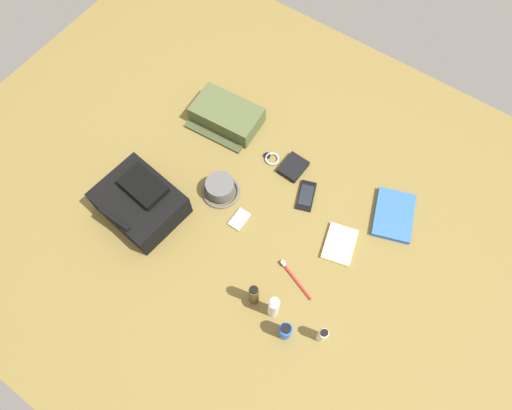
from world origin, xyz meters
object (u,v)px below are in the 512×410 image
deodorant_spray (285,331)px  cell_phone (306,196)px  toothpaste_tube (273,307)px  wallet (293,167)px  paperback_novel (394,215)px  backpack (140,202)px  bucket_hat (220,188)px  wristwatch (271,158)px  media_player (239,219)px  cologne_bottle (254,295)px  toiletry_pouch (226,116)px  lotion_bottle (322,335)px  toothbrush (294,277)px  notepad (340,244)px

deodorant_spray → cell_phone: deodorant_spray is taller
deodorant_spray → cell_phone: size_ratio=0.83×
toothpaste_tube → wallet: size_ratio=1.54×
paperback_novel → cell_phone: bearing=20.6°
backpack → bucket_hat: 0.31m
bucket_hat → wristwatch: bearing=-108.5°
toothpaste_tube → media_player: bearing=-36.1°
cologne_bottle → wallet: cologne_bottle is taller
backpack → cell_phone: backpack is taller
toothpaste_tube → cologne_bottle: 0.08m
toiletry_pouch → lotion_bottle: bearing=145.9°
cologne_bottle → toothbrush: 0.18m
cologne_bottle → wristwatch: cologne_bottle is taller
toothbrush → deodorant_spray: bearing=113.4°
wallet → notepad: (-0.33, 0.18, -0.00)m
cell_phone → deodorant_spray: bearing=114.0°
toiletry_pouch → lotion_bottle: size_ratio=2.65×
toiletry_pouch → paperback_novel: toiletry_pouch is taller
backpack → toothpaste_tube: toothpaste_tube is taller
lotion_bottle → paperback_novel: size_ratio=0.46×
cologne_bottle → backpack: bearing=-4.7°
backpack → media_player: backpack is taller
backpack → media_player: 0.39m
wristwatch → media_player: bearing=99.6°
toiletry_pouch → paperback_novel: (-0.80, -0.01, -0.03)m
toiletry_pouch → paperback_novel: bearing=-179.3°
toothbrush → wallet: size_ratio=1.57×
media_player → deodorant_spray: bearing=145.5°
toothpaste_tube → wallet: toothpaste_tube is taller
backpack → lotion_bottle: 0.83m
toothbrush → notepad: 0.22m
wristwatch → wallet: 0.10m
deodorant_spray → toothbrush: deodorant_spray is taller
paperback_novel → media_player: (0.49, 0.36, -0.00)m
toothbrush → wristwatch: bearing=-46.8°
media_player → wristwatch: same height
lotion_bottle → deodorant_spray: bearing=29.0°
toiletry_pouch → toothbrush: 0.75m
backpack → wallet: backpack is taller
lotion_bottle → toothbrush: bearing=-33.4°
cell_phone → toothbrush: 0.34m
media_player → toothbrush: size_ratio=0.49×
backpack → lotion_bottle: size_ratio=2.94×
paperback_novel → cell_phone: (0.33, 0.12, -0.00)m
cell_phone → toiletry_pouch: bearing=-13.3°
deodorant_spray → paperback_novel: bearing=-99.6°
paperback_novel → notepad: bearing=63.3°
deodorant_spray → paperback_novel: size_ratio=0.49×
bucket_hat → lotion_bottle: lotion_bottle is taller
cell_phone → toothpaste_tube: bearing=107.7°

